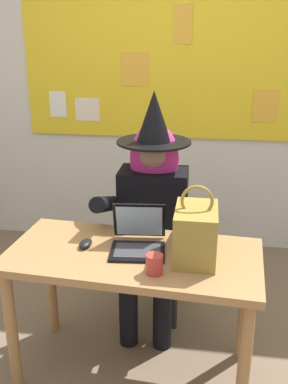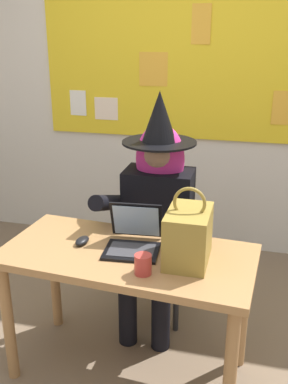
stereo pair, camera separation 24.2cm
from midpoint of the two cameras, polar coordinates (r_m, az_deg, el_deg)
name	(u,v)px [view 1 (the left image)]	position (r m, az deg, el deg)	size (l,w,h in m)	color
wall_back_bulletin	(174,80)	(3.66, 1.88, 14.11)	(6.79, 1.86, 2.79)	silver
desk_main	(133,272)	(2.31, -4.46, -10.22)	(1.31, 0.70, 0.73)	#A37547
chair_at_desk	(155,235)	(2.93, -0.99, -5.63)	(0.44, 0.44, 0.91)	black
person_costumed	(152,201)	(2.70, -1.50, -1.19)	(0.60, 0.69, 1.46)	black
laptop	(138,239)	(2.28, -3.81, -6.11)	(0.30, 0.31, 0.22)	black
computer_mouse	(86,244)	(2.34, -10.47, -6.58)	(0.06, 0.10, 0.03)	black
handbag	(196,233)	(2.14, 3.41, -5.36)	(0.20, 0.30, 0.38)	olive
coffee_mug	(154,264)	(2.05, -2.09, -9.30)	(0.08, 0.08, 0.10)	#B23833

